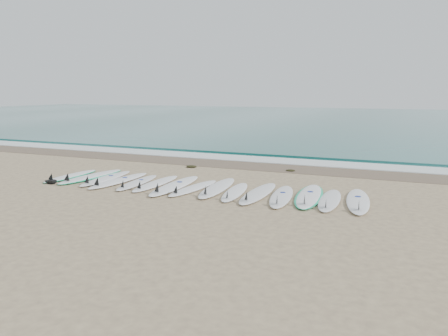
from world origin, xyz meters
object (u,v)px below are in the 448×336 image
at_px(surfboard_0, 70,176).
at_px(surfboard_14, 358,201).
at_px(surfboard_7, 192,188).
at_px(leash_coil, 51,182).

height_order(surfboard_0, surfboard_14, surfboard_14).
distance_m(surfboard_7, surfboard_14, 4.39).
xyz_separation_m(surfboard_7, leash_coil, (-4.26, -0.85, -0.00)).
bearing_deg(surfboard_14, leash_coil, -179.48).
bearing_deg(surfboard_0, surfboard_7, -1.54).
height_order(surfboard_7, surfboard_14, surfboard_14).
height_order(surfboard_14, leash_coil, surfboard_14).
bearing_deg(surfboard_0, leash_coil, -82.85).
distance_m(surfboard_7, leash_coil, 4.34).
xyz_separation_m(surfboard_0, leash_coil, (0.12, -0.93, 0.01)).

